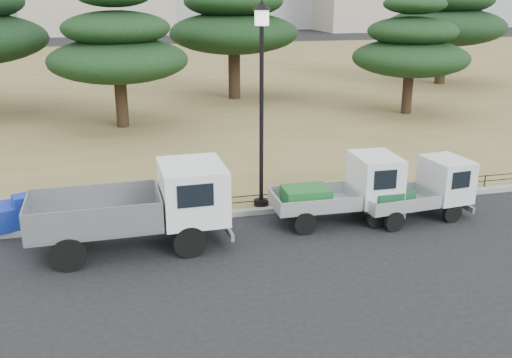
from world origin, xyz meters
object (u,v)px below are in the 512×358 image
object	(u,v)px
truck_large	(142,204)
tarp_pile	(18,213)
truck_kei_rear	(422,190)
street_lamp	(262,72)
truck_kei_front	(346,190)

from	to	relation	value
truck_large	tarp_pile	world-z (taller)	truck_large
truck_kei_rear	tarp_pile	world-z (taller)	truck_kei_rear
street_lamp	truck_kei_rear	bearing A→B (deg)	-21.46
truck_kei_front	tarp_pile	world-z (taller)	truck_kei_front
truck_kei_front	truck_large	bearing A→B (deg)	-174.28
truck_large	tarp_pile	bearing A→B (deg)	148.16
truck_large	street_lamp	xyz separation A→B (m)	(3.61, 1.85, 2.98)
truck_kei_front	truck_kei_rear	bearing A→B (deg)	-6.41
truck_kei_front	truck_kei_rear	xyz separation A→B (m)	(2.24, -0.31, -0.09)
truck_kei_rear	tarp_pile	bearing A→B (deg)	164.98
truck_kei_front	street_lamp	size ratio (longest dim) A/B	0.61
truck_kei_rear	street_lamp	distance (m)	5.74
street_lamp	tarp_pile	distance (m)	7.82
truck_large	tarp_pile	size ratio (longest dim) A/B	3.08
truck_large	truck_kei_rear	world-z (taller)	truck_large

